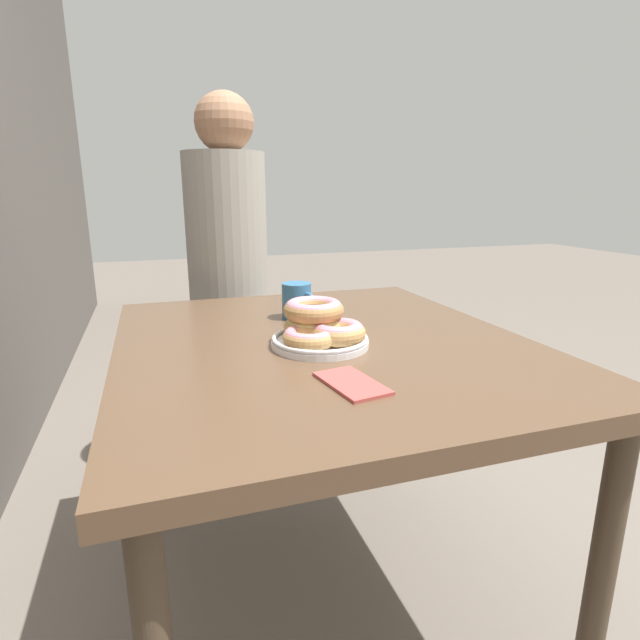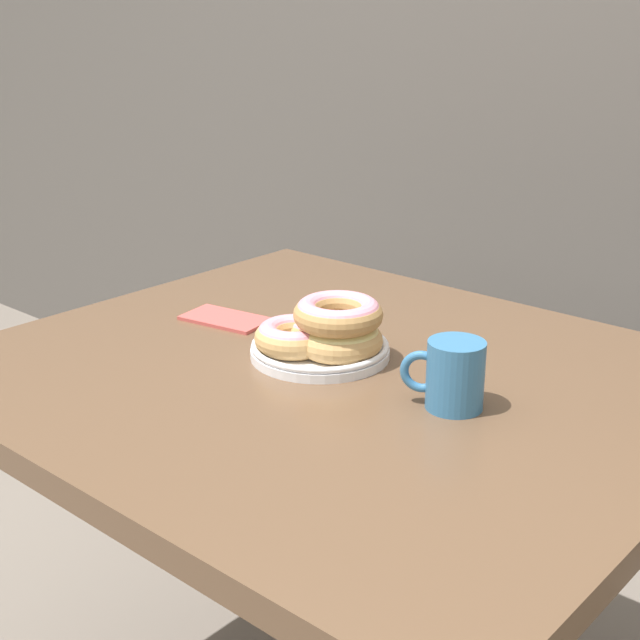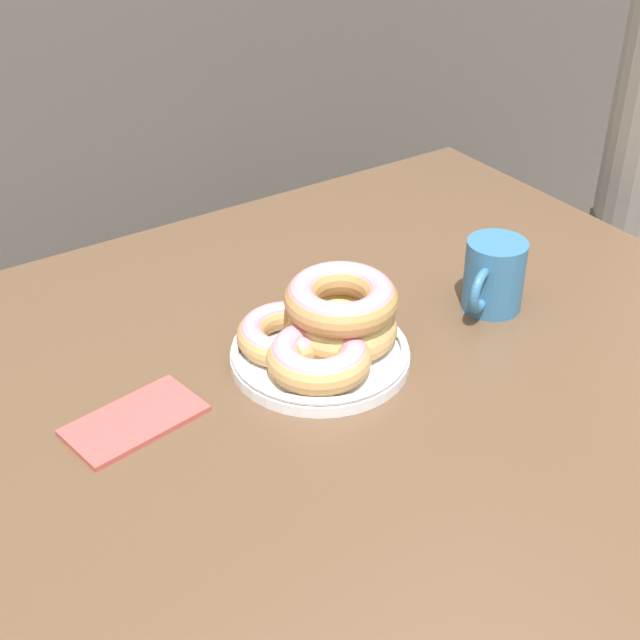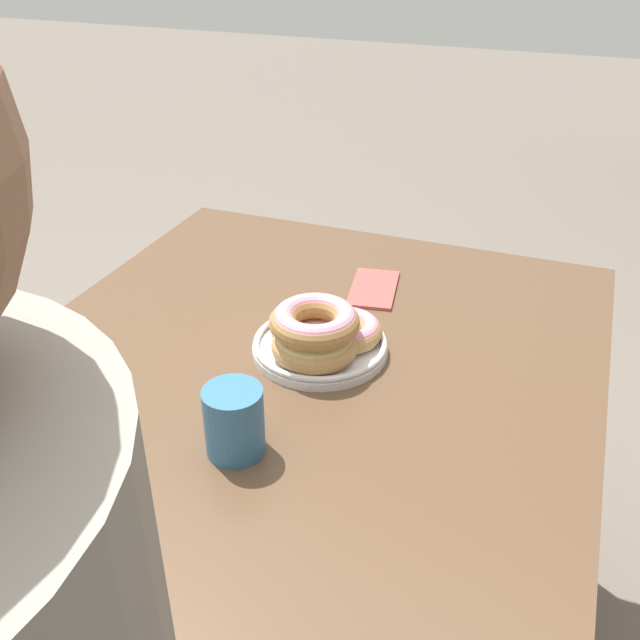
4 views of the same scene
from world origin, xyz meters
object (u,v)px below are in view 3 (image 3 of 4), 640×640
Objects in this scene: dining_table at (362,406)px; coffee_mug at (493,275)px; donut_plate at (325,332)px; napkin at (135,420)px.

coffee_mug is at bearing 0.38° from dining_table.
donut_plate is (-0.04, 0.02, 0.11)m from dining_table.
napkin reaches higher than dining_table.
coffee_mug reaches higher than napkin.
donut_plate is at bearing 151.10° from dining_table.
coffee_mug is 0.68× the size of napkin.
coffee_mug is 0.49m from napkin.
dining_table is 0.29m from napkin.
coffee_mug is (0.21, 0.00, 0.12)m from dining_table.
dining_table is 9.68× the size of coffee_mug.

